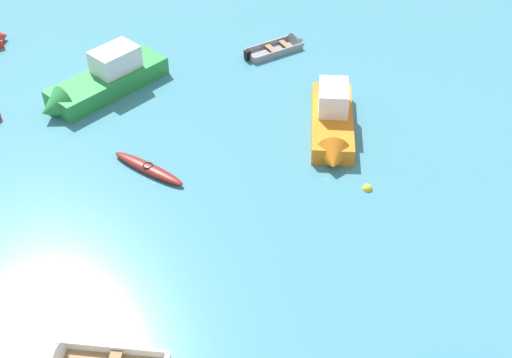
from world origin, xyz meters
The scene contains 5 objects.
motor_launch_orange_outer_right centered at (3.54, 21.24, 0.59)m, with size 2.55×5.78×2.15m.
motor_launch_green_cluster_inner centered at (-6.50, 25.39, 0.63)m, with size 6.01×5.58×2.24m.
kayak_maroon_distant_center centered at (-4.22, 19.56, 0.16)m, with size 3.06×2.72×0.34m.
rowboat_grey_back_row_left centered at (2.63, 28.72, 0.16)m, with size 3.42×2.33×0.98m.
mooring_buoy_far_field centered at (4.26, 17.62, 0.00)m, with size 0.41×0.41×0.41m, color yellow.
Camera 1 is at (-2.04, -1.41, 17.39)m, focal length 47.29 mm.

